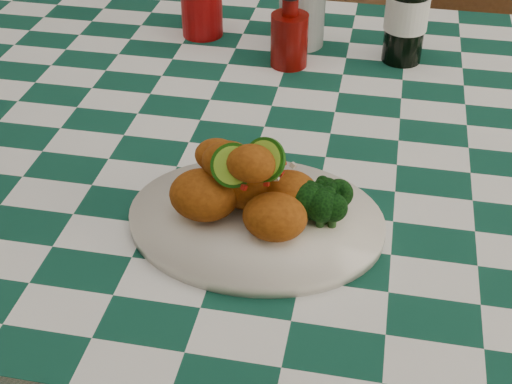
% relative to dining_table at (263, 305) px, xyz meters
% --- Properties ---
extents(dining_table, '(1.66, 1.06, 0.79)m').
position_rel_dining_table_xyz_m(dining_table, '(0.00, 0.00, 0.00)').
color(dining_table, '#0E4031').
rests_on(dining_table, ground).
extents(plate, '(0.33, 0.25, 0.02)m').
position_rel_dining_table_xyz_m(plate, '(0.03, -0.24, 0.40)').
color(plate, silver).
rests_on(plate, dining_table).
extents(fried_chicken_pile, '(0.16, 0.12, 0.10)m').
position_rel_dining_table_xyz_m(fried_chicken_pile, '(0.03, -0.24, 0.46)').
color(fried_chicken_pile, '#98480E').
rests_on(fried_chicken_pile, plate).
extents(broccoli_side, '(0.07, 0.07, 0.05)m').
position_rel_dining_table_xyz_m(broccoli_side, '(0.12, -0.23, 0.44)').
color(broccoli_side, black).
rests_on(broccoli_side, plate).
extents(red_tumbler, '(0.10, 0.10, 0.14)m').
position_rel_dining_table_xyz_m(red_tumbler, '(-0.18, 0.31, 0.46)').
color(red_tumbler, '#9A0809').
rests_on(red_tumbler, dining_table).
extents(ketchup_bottle, '(0.07, 0.07, 0.14)m').
position_rel_dining_table_xyz_m(ketchup_bottle, '(0.00, 0.22, 0.46)').
color(ketchup_bottle, '#620804').
rests_on(ketchup_bottle, dining_table).
extents(mason_jar, '(0.12, 0.12, 0.12)m').
position_rel_dining_table_xyz_m(mason_jar, '(0.01, 0.30, 0.45)').
color(mason_jar, '#B2BCBA').
rests_on(mason_jar, dining_table).
extents(wooden_chair_left, '(0.48, 0.49, 0.92)m').
position_rel_dining_table_xyz_m(wooden_chair_left, '(-0.26, 0.74, 0.07)').
color(wooden_chair_left, '#472814').
rests_on(wooden_chair_left, ground).
extents(wooden_chair_right, '(0.40, 0.42, 0.85)m').
position_rel_dining_table_xyz_m(wooden_chair_right, '(0.40, 0.75, 0.03)').
color(wooden_chair_right, '#472814').
rests_on(wooden_chair_right, ground).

